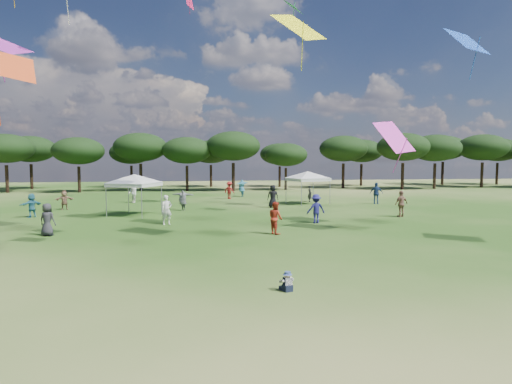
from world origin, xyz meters
TOP-DOWN VIEW (x-y plane):
  - ground at (0.00, 0.00)m, footprint 140.00×140.00m
  - tree_line at (2.39, 47.41)m, footprint 108.78×17.63m
  - tent_left at (-6.13, 21.08)m, footprint 5.40×5.40m
  - tent_right at (8.14, 26.73)m, footprint 5.94×5.94m
  - toddler at (0.62, 2.20)m, footprint 0.45×0.48m
  - festival_crowd at (0.14, 24.44)m, footprint 28.52×24.81m

SIDE VIEW (x-z plane):
  - ground at x=0.00m, z-range 0.00..0.00m
  - toddler at x=0.62m, z-range -0.03..0.57m
  - festival_crowd at x=0.14m, z-range -0.08..1.85m
  - tent_left at x=-6.13m, z-range 1.19..4.41m
  - tent_right at x=8.14m, z-range 1.19..4.42m
  - tree_line at x=2.39m, z-range 1.54..9.31m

